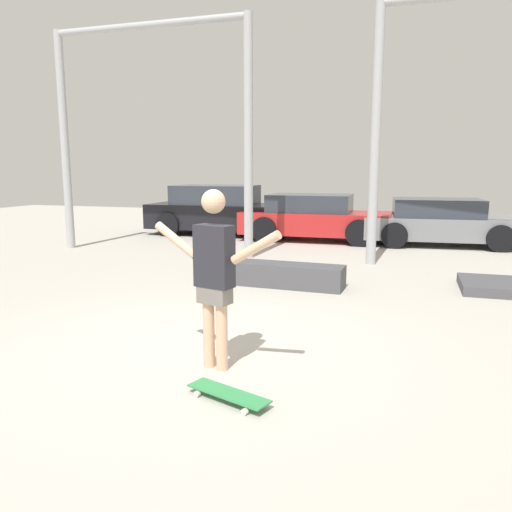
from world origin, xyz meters
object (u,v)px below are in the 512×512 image
object	(u,v)px
parked_car_grey	(441,222)
skateboarder	(214,269)
skateboard	(228,394)
parked_car_red	(314,218)
grind_box	(276,274)
parked_car_black	(220,211)

from	to	relation	value
parked_car_grey	skateboarder	bearing A→B (deg)	-109.33
skateboard	parked_car_red	xyz separation A→B (m)	(-1.16, 9.93, 0.56)
skateboard	grind_box	xyz separation A→B (m)	(-0.73, 4.27, 0.13)
skateboard	parked_car_red	size ratio (longest dim) A/B	0.20
parked_car_black	parked_car_grey	xyz separation A→B (m)	(6.28, -0.35, -0.12)
grind_box	parked_car_grey	distance (m)	6.41
parked_car_black	parked_car_red	bearing A→B (deg)	-8.21
skateboarder	skateboard	size ratio (longest dim) A/B	2.19
skateboard	parked_car_grey	xyz separation A→B (m)	(2.15, 9.98, 0.53)
grind_box	parked_car_red	world-z (taller)	parked_car_red
parked_car_grey	parked_car_black	bearing A→B (deg)	172.62
skateboard	parked_car_black	bearing A→B (deg)	131.62
skateboarder	parked_car_grey	bearing A→B (deg)	89.34
parked_car_black	grind_box	bearing A→B (deg)	-61.30
parked_car_red	parked_car_black	bearing A→B (deg)	171.04
skateboarder	parked_car_black	size ratio (longest dim) A/B	0.41
parked_car_red	parked_car_grey	bearing A→B (deg)	-0.43
skateboarder	grind_box	xyz separation A→B (m)	(-0.36, 3.64, -0.81)
skateboard	parked_car_red	world-z (taller)	parked_car_red
skateboarder	parked_car_black	world-z (taller)	skateboarder
skateboarder	parked_car_grey	size ratio (longest dim) A/B	0.44
parked_car_grey	grind_box	bearing A→B (deg)	-121.04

